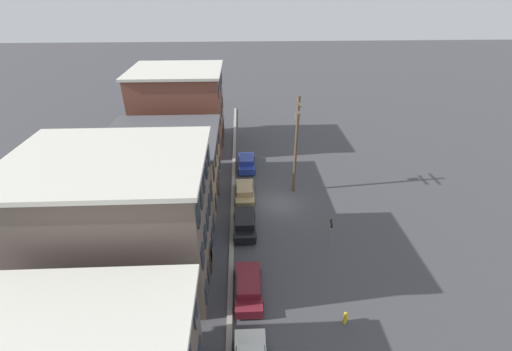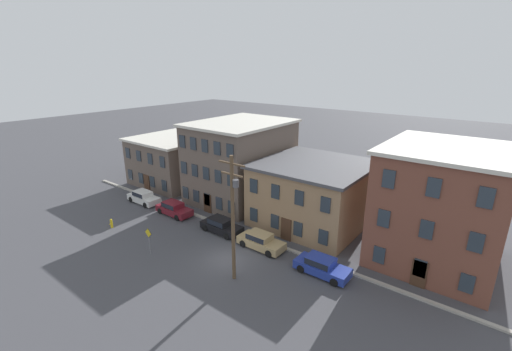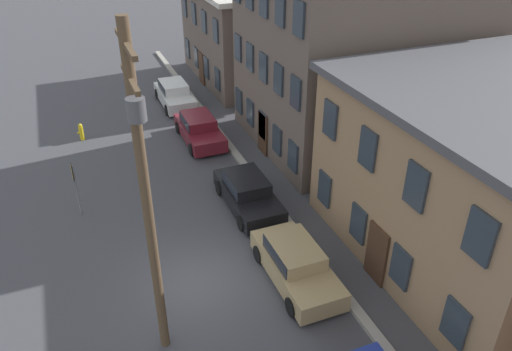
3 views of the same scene
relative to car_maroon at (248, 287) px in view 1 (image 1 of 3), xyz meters
The scene contains 12 objects.
ground_plane 11.43m from the car_maroon, 16.54° to the right, with size 200.00×200.00×0.00m, color #424247.
kerb_strip 11.02m from the car_maroon, ahead, with size 56.00×0.36×0.16m, color #9E998E.
apartment_midblock 9.84m from the car_maroon, 73.35° to the left, with size 9.51×12.23×9.53m.
apartment_far 15.43m from the car_maroon, 31.05° to the left, with size 10.80×10.72×6.46m.
apartment_annex 26.36m from the car_maroon, 17.58° to the left, with size 9.56×10.73×9.83m.
car_maroon is the anchor object (origin of this frame).
car_black 7.04m from the car_maroon, ahead, with size 4.40×1.92×1.43m.
car_tan 12.03m from the car_maroon, ahead, with size 4.40×1.92×1.43m.
car_blue 18.31m from the car_maroon, ahead, with size 4.40×1.92×1.43m.
caution_sign 8.41m from the car_maroon, 53.63° to the right, with size 0.91×0.08×2.52m.
utility_pole 14.93m from the car_maroon, 20.44° to the right, with size 2.40×0.44×9.95m.
fire_hydrant 6.53m from the car_maroon, 112.44° to the right, with size 0.24×0.34×0.96m.
Camera 1 is at (-27.31, 3.43, 18.92)m, focal length 24.00 mm.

